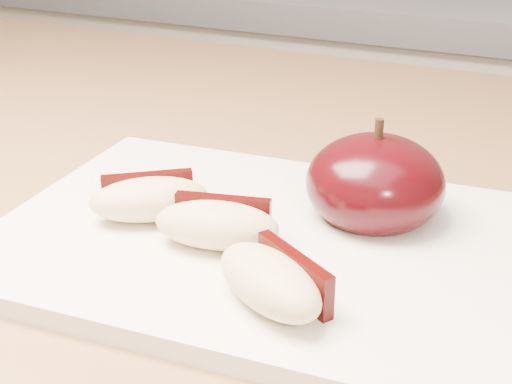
% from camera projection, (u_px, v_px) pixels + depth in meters
% --- Properties ---
extents(back_cabinet, '(2.40, 0.62, 0.94)m').
position_uv_depth(back_cabinet, '(454.00, 252.00, 1.27)').
color(back_cabinet, silver).
rests_on(back_cabinet, ground).
extents(cutting_board, '(0.31, 0.24, 0.01)m').
position_uv_depth(cutting_board, '(256.00, 241.00, 0.41)').
color(cutting_board, white).
rests_on(cutting_board, island_counter).
extents(apple_half, '(0.09, 0.09, 0.07)m').
position_uv_depth(apple_half, '(375.00, 183.00, 0.42)').
color(apple_half, black).
rests_on(apple_half, cutting_board).
extents(apple_wedge_a, '(0.08, 0.07, 0.03)m').
position_uv_depth(apple_wedge_a, '(149.00, 198.00, 0.42)').
color(apple_wedge_a, beige).
rests_on(apple_wedge_a, cutting_board).
extents(apple_wedge_b, '(0.08, 0.05, 0.03)m').
position_uv_depth(apple_wedge_b, '(218.00, 224.00, 0.39)').
color(apple_wedge_b, beige).
rests_on(apple_wedge_b, cutting_board).
extents(apple_wedge_c, '(0.08, 0.06, 0.03)m').
position_uv_depth(apple_wedge_c, '(272.00, 280.00, 0.34)').
color(apple_wedge_c, beige).
rests_on(apple_wedge_c, cutting_board).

